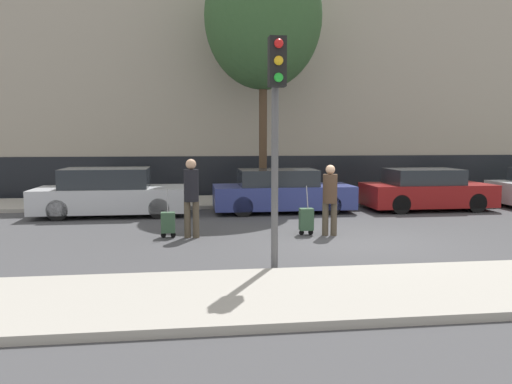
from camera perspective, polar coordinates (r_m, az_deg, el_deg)
ground_plane at (r=11.45m, az=11.22°, el=-5.55°), size 80.00×80.00×0.00m
sidewalk_near at (r=8.08m, az=19.90°, el=-10.31°), size 28.00×2.50×0.12m
sidewalk_far at (r=18.12m, az=4.13°, el=-0.97°), size 28.00×3.00×0.12m
building_facade at (r=21.52m, az=2.32°, el=12.26°), size 28.00×2.62×9.21m
parked_car_0 at (r=15.50m, az=-16.20°, el=-0.16°), size 4.51×1.88×1.42m
parked_car_1 at (r=15.59m, az=2.93°, el=0.01°), size 4.31×1.73×1.34m
parked_car_2 at (r=17.00m, az=18.85°, el=0.18°), size 4.01×1.80×1.32m
pedestrian_left at (r=11.59m, az=-7.40°, el=-0.10°), size 0.35×0.34×1.83m
trolley_left at (r=11.77m, az=-10.01°, el=-3.45°), size 0.34×0.29×1.13m
pedestrian_right at (r=11.89m, az=8.45°, el=-0.42°), size 0.34×0.34×1.68m
trolley_right at (r=11.95m, az=5.77°, el=-3.13°), size 0.34×0.29×1.18m
traffic_light at (r=8.39m, az=2.32°, el=9.58°), size 0.28×0.47×3.94m
bare_tree_near_crossing at (r=18.05m, az=0.82°, el=19.36°), size 4.03×4.03×8.78m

